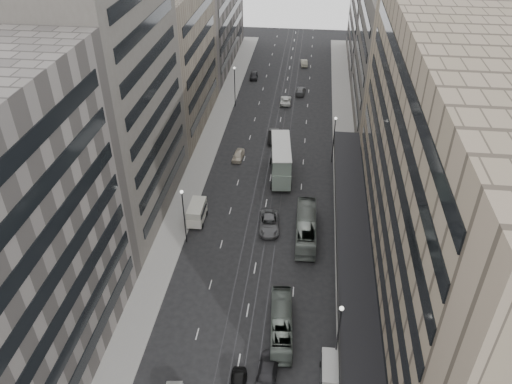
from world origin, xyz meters
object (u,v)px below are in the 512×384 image
at_px(vw_microbus, 330,371).
at_px(double_decker, 281,160).
at_px(sedan_2, 269,223).
at_px(bus_far, 306,227).
at_px(panel_van, 197,212).
at_px(bus_near, 281,324).

bearing_deg(vw_microbus, double_decker, 101.29).
height_order(double_decker, sedan_2, double_decker).
bearing_deg(bus_far, vw_microbus, 97.04).
bearing_deg(panel_van, double_decker, 50.80).
distance_m(double_decker, sedan_2, 13.69).
xyz_separation_m(bus_far, panel_van, (-15.26, 1.60, 0.02)).
bearing_deg(sedan_2, panel_van, 172.27).
xyz_separation_m(bus_far, vw_microbus, (3.14, -21.88, -0.31)).
xyz_separation_m(bus_near, sedan_2, (-3.05, 17.81, -0.51)).
xyz_separation_m(bus_near, bus_far, (2.06, 16.62, 0.22)).
distance_m(vw_microbus, sedan_2, 24.50).
relative_size(vw_microbus, sedan_2, 0.71).
distance_m(bus_far, sedan_2, 5.29).
distance_m(bus_far, panel_van, 15.34).
bearing_deg(bus_far, bus_near, 81.82).
height_order(bus_near, panel_van, panel_van).
bearing_deg(sedan_2, vw_microbus, -75.76).
xyz_separation_m(double_decker, panel_van, (-10.70, -13.09, -1.49)).
height_order(bus_far, vw_microbus, bus_far).
bearing_deg(bus_near, panel_van, -58.23).
xyz_separation_m(double_decker, sedan_2, (-0.54, -13.50, -2.24)).
bearing_deg(vw_microbus, sedan_2, 109.06).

